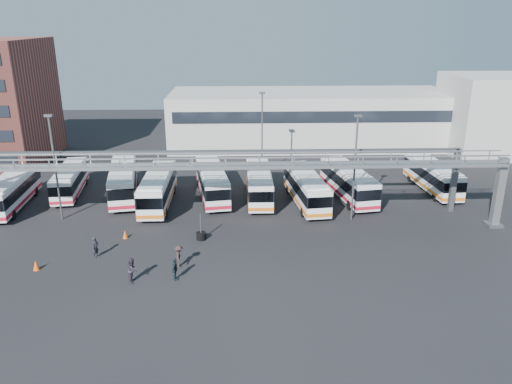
{
  "coord_description": "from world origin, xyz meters",
  "views": [
    {
      "loc": [
        1.33,
        -37.38,
        18.36
      ],
      "look_at": [
        2.74,
        6.0,
        3.26
      ],
      "focal_mm": 35.0,
      "sensor_mm": 36.0,
      "label": 1
    }
  ],
  "objects_px": {
    "pedestrian_c": "(179,256)",
    "pedestrian_b": "(133,270)",
    "bus_4": "(212,181)",
    "bus_9": "(432,175)",
    "light_pole_mid": "(355,162)",
    "bus_7": "(348,181)",
    "bus_5": "(259,183)",
    "cone_right": "(125,234)",
    "pedestrian_d": "(175,269)",
    "bus_1": "(70,180)",
    "bus_0": "(12,191)",
    "light_pole_back": "(262,129)",
    "cone_left": "(36,265)",
    "light_pole_left": "(55,162)",
    "tire_stack": "(201,235)",
    "bus_2": "(123,180)",
    "pedestrian_a": "(95,247)",
    "bus_6": "(306,187)",
    "bus_3": "(158,188)"
  },
  "relations": [
    {
      "from": "bus_1",
      "to": "tire_stack",
      "type": "relative_size",
      "value": 4.18
    },
    {
      "from": "bus_4",
      "to": "bus_7",
      "type": "relative_size",
      "value": 1.0
    },
    {
      "from": "bus_1",
      "to": "bus_3",
      "type": "xyz_separation_m",
      "value": [
        10.2,
        -3.78,
        0.2
      ]
    },
    {
      "from": "light_pole_back",
      "to": "cone_left",
      "type": "relative_size",
      "value": 12.73
    },
    {
      "from": "bus_0",
      "to": "bus_3",
      "type": "distance_m",
      "value": 14.8
    },
    {
      "from": "tire_stack",
      "to": "cone_right",
      "type": "bearing_deg",
      "value": 175.6
    },
    {
      "from": "light_pole_mid",
      "to": "cone_left",
      "type": "height_order",
      "value": "light_pole_mid"
    },
    {
      "from": "bus_0",
      "to": "bus_5",
      "type": "distance_m",
      "value": 25.36
    },
    {
      "from": "pedestrian_d",
      "to": "bus_9",
      "type": "bearing_deg",
      "value": -44.31
    },
    {
      "from": "bus_3",
      "to": "bus_9",
      "type": "distance_m",
      "value": 30.28
    },
    {
      "from": "bus_9",
      "to": "cone_left",
      "type": "distance_m",
      "value": 41.36
    },
    {
      "from": "bus_1",
      "to": "bus_6",
      "type": "height_order",
      "value": "bus_6"
    },
    {
      "from": "bus_2",
      "to": "cone_right",
      "type": "distance_m",
      "value": 11.24
    },
    {
      "from": "light_pole_back",
      "to": "pedestrian_c",
      "type": "xyz_separation_m",
      "value": [
        -7.5,
        -24.24,
        -4.82
      ]
    },
    {
      "from": "bus_5",
      "to": "pedestrian_b",
      "type": "distance_m",
      "value": 20.25
    },
    {
      "from": "cone_right",
      "to": "bus_0",
      "type": "bearing_deg",
      "value": 148.4
    },
    {
      "from": "light_pole_left",
      "to": "bus_0",
      "type": "xyz_separation_m",
      "value": [
        -6.01,
        3.38,
        -3.91
      ]
    },
    {
      "from": "pedestrian_b",
      "to": "cone_right",
      "type": "xyz_separation_m",
      "value": [
        -2.25,
        7.75,
        -0.56
      ]
    },
    {
      "from": "light_pole_back",
      "to": "bus_6",
      "type": "relative_size",
      "value": 0.92
    },
    {
      "from": "bus_5",
      "to": "light_pole_left",
      "type": "bearing_deg",
      "value": -165.11
    },
    {
      "from": "bus_5",
      "to": "cone_right",
      "type": "distance_m",
      "value": 15.76
    },
    {
      "from": "bus_0",
      "to": "bus_1",
      "type": "height_order",
      "value": "bus_0"
    },
    {
      "from": "bus_0",
      "to": "cone_left",
      "type": "xyz_separation_m",
      "value": [
        7.49,
        -13.78,
        -1.42
      ]
    },
    {
      "from": "bus_9",
      "to": "bus_5",
      "type": "bearing_deg",
      "value": -177.83
    },
    {
      "from": "light_pole_mid",
      "to": "pedestrian_c",
      "type": "relative_size",
      "value": 5.65
    },
    {
      "from": "bus_1",
      "to": "bus_7",
      "type": "distance_m",
      "value": 30.37
    },
    {
      "from": "bus_2",
      "to": "bus_5",
      "type": "distance_m",
      "value": 14.64
    },
    {
      "from": "bus_9",
      "to": "pedestrian_b",
      "type": "xyz_separation_m",
      "value": [
        -29.52,
        -19.71,
        -0.86
      ]
    },
    {
      "from": "bus_5",
      "to": "pedestrian_a",
      "type": "xyz_separation_m",
      "value": [
        -13.77,
        -13.55,
        -0.94
      ]
    },
    {
      "from": "bus_4",
      "to": "bus_0",
      "type": "bearing_deg",
      "value": 177.49
    },
    {
      "from": "pedestrian_c",
      "to": "tire_stack",
      "type": "bearing_deg",
      "value": -20.16
    },
    {
      "from": "light_pole_mid",
      "to": "bus_4",
      "type": "distance_m",
      "value": 15.79
    },
    {
      "from": "pedestrian_a",
      "to": "bus_3",
      "type": "bearing_deg",
      "value": 9.02
    },
    {
      "from": "bus_1",
      "to": "bus_7",
      "type": "xyz_separation_m",
      "value": [
        30.3,
        -2.19,
        0.19
      ]
    },
    {
      "from": "pedestrian_c",
      "to": "pedestrian_b",
      "type": "bearing_deg",
      "value": 119.1
    },
    {
      "from": "bus_9",
      "to": "pedestrian_d",
      "type": "xyz_separation_m",
      "value": [
        -26.44,
        -19.57,
        -0.94
      ]
    },
    {
      "from": "light_pole_left",
      "to": "pedestrian_a",
      "type": "bearing_deg",
      "value": -56.56
    },
    {
      "from": "bus_0",
      "to": "pedestrian_c",
      "type": "distance_m",
      "value": 22.99
    },
    {
      "from": "bus_2",
      "to": "bus_3",
      "type": "xyz_separation_m",
      "value": [
        4.1,
        -2.57,
        -0.04
      ]
    },
    {
      "from": "light_pole_mid",
      "to": "bus_0",
      "type": "relative_size",
      "value": 0.93
    },
    {
      "from": "bus_0",
      "to": "pedestrian_b",
      "type": "distance_m",
      "value": 22.03
    },
    {
      "from": "bus_6",
      "to": "cone_left",
      "type": "bearing_deg",
      "value": -155.1
    },
    {
      "from": "light_pole_back",
      "to": "pedestrian_c",
      "type": "bearing_deg",
      "value": -107.21
    },
    {
      "from": "bus_9",
      "to": "bus_6",
      "type": "bearing_deg",
      "value": -169.27
    },
    {
      "from": "bus_2",
      "to": "pedestrian_a",
      "type": "xyz_separation_m",
      "value": [
        0.83,
        -14.56,
        -1.03
      ]
    },
    {
      "from": "bus_4",
      "to": "bus_9",
      "type": "relative_size",
      "value": 1.05
    },
    {
      "from": "bus_9",
      "to": "pedestrian_d",
      "type": "height_order",
      "value": "bus_9"
    },
    {
      "from": "bus_9",
      "to": "cone_right",
      "type": "xyz_separation_m",
      "value": [
        -31.76,
        -11.96,
        -1.43
      ]
    },
    {
      "from": "bus_2",
      "to": "pedestrian_d",
      "type": "xyz_separation_m",
      "value": [
        7.72,
        -18.48,
        -1.06
      ]
    },
    {
      "from": "light_pole_mid",
      "to": "pedestrian_c",
      "type": "bearing_deg",
      "value": -149.22
    }
  ]
}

